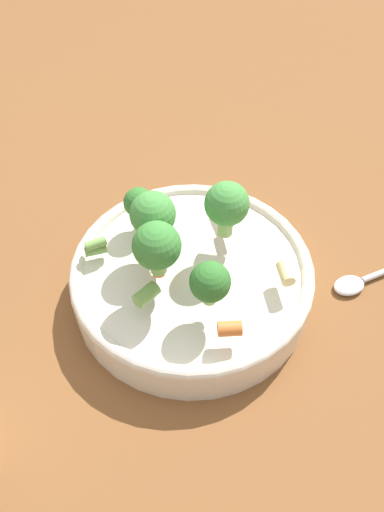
{
  "coord_description": "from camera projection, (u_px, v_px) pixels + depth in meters",
  "views": [
    {
      "loc": [
        -0.12,
        -0.3,
        0.44
      ],
      "look_at": [
        0.0,
        0.0,
        0.06
      ],
      "focal_mm": 35.0,
      "sensor_mm": 36.0,
      "label": 1
    }
  ],
  "objects": [
    {
      "name": "ground_plane",
      "position": [
        192.0,
        292.0,
        0.55
      ],
      "size": [
        3.0,
        3.0,
        0.0
      ],
      "primitive_type": "plane",
      "color": "brown"
    },
    {
      "name": "bowl",
      "position": [
        192.0,
        277.0,
        0.53
      ],
      "size": [
        0.25,
        0.25,
        0.05
      ],
      "color": "silver",
      "rests_on": "ground_plane"
    },
    {
      "name": "pasta_salad",
      "position": [
        178.0,
        232.0,
        0.47
      ],
      "size": [
        0.18,
        0.19,
        0.08
      ],
      "color": "#8CB766",
      "rests_on": "bowl"
    },
    {
      "name": "spoon",
      "position": [
        374.0,
        276.0,
        0.56
      ],
      "size": [
        0.17,
        0.03,
        0.01
      ],
      "rotation": [
        0.0,
        0.0,
        9.48
      ],
      "color": "silver",
      "rests_on": "ground_plane"
    }
  ]
}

